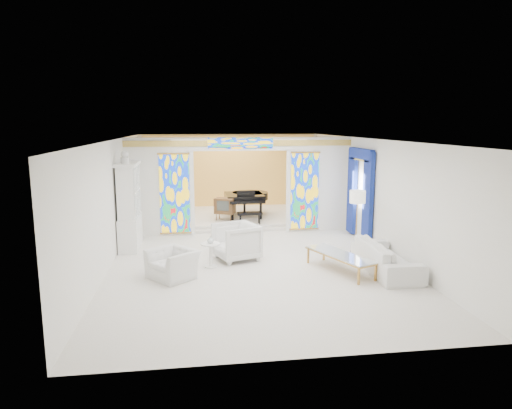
{
  "coord_description": "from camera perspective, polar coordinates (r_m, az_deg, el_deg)",
  "views": [
    {
      "loc": [
        -1.47,
        -12.05,
        3.41
      ],
      "look_at": [
        0.24,
        0.2,
        1.21
      ],
      "focal_mm": 32.0,
      "sensor_mm": 36.0,
      "label": 1
    }
  ],
  "objects": [
    {
      "name": "wall_left",
      "position": [
        12.37,
        -17.29,
        0.73
      ],
      "size": [
        0.02,
        12.0,
        3.0
      ],
      "primitive_type": "cube",
      "color": "white",
      "rests_on": "floor"
    },
    {
      "name": "wall_right",
      "position": [
        13.17,
        14.33,
        1.43
      ],
      "size": [
        0.02,
        12.0,
        3.0
      ],
      "primitive_type": "cube",
      "color": "white",
      "rests_on": "floor"
    },
    {
      "name": "china_cabinet",
      "position": [
        12.96,
        -15.56,
        -0.25
      ],
      "size": [
        0.56,
        1.46,
        2.72
      ],
      "color": "white",
      "rests_on": "floor"
    },
    {
      "name": "alcove_platform",
      "position": [
        16.55,
        -2.68,
        -1.5
      ],
      "size": [
        6.8,
        3.8,
        0.18
      ],
      "primitive_type": "cube",
      "color": "white",
      "rests_on": "floor"
    },
    {
      "name": "vase",
      "position": [
        10.98,
        -5.72,
        -4.41
      ],
      "size": [
        0.19,
        0.19,
        0.17
      ],
      "primitive_type": "imported",
      "rotation": [
        0.0,
        0.0,
        -0.2
      ],
      "color": "white",
      "rests_on": "side_table"
    },
    {
      "name": "blue_drapes",
      "position": [
        13.77,
        12.86,
        2.18
      ],
      "size": [
        0.14,
        1.85,
        2.65
      ],
      "color": "navy",
      "rests_on": "wall_right"
    },
    {
      "name": "coffee_table",
      "position": [
        10.83,
        10.47,
        -6.26
      ],
      "size": [
        1.28,
        2.01,
        0.43
      ],
      "rotation": [
        0.0,
        0.0,
        0.39
      ],
      "color": "silver",
      "rests_on": "floor"
    },
    {
      "name": "stained_glass_transom",
      "position": [
        14.03,
        -1.93,
        7.66
      ],
      "size": [
        2.0,
        0.04,
        0.34
      ],
      "primitive_type": "cube",
      "color": "gold",
      "rests_on": "partition_wall"
    },
    {
      "name": "armchair_right",
      "position": [
        11.58,
        -2.51,
        -4.67
      ],
      "size": [
        1.3,
        1.28,
        0.93
      ],
      "primitive_type": "imported",
      "rotation": [
        0.0,
        0.0,
        -1.22
      ],
      "color": "white",
      "rests_on": "floor"
    },
    {
      "name": "wall_back",
      "position": [
        18.21,
        -3.27,
        4.05
      ],
      "size": [
        7.0,
        0.02,
        3.0
      ],
      "primitive_type": "cube",
      "color": "white",
      "rests_on": "floor"
    },
    {
      "name": "floor",
      "position": [
        12.61,
        -0.95,
        -5.62
      ],
      "size": [
        12.0,
        12.0,
        0.0
      ],
      "primitive_type": "plane",
      "color": "white",
      "rests_on": "ground"
    },
    {
      "name": "wall_front",
      "position": [
        6.51,
        5.49,
        -7.05
      ],
      "size": [
        7.0,
        0.02,
        3.0
      ],
      "primitive_type": "cube",
      "color": "white",
      "rests_on": "floor"
    },
    {
      "name": "partition_wall",
      "position": [
        14.23,
        -1.95,
        2.98
      ],
      "size": [
        7.0,
        0.22,
        3.0
      ],
      "color": "white",
      "rests_on": "floor"
    },
    {
      "name": "grand_piano",
      "position": [
        16.14,
        -1.13,
        0.93
      ],
      "size": [
        1.58,
        2.47,
        0.98
      ],
      "rotation": [
        0.0,
        0.0,
        0.03
      ],
      "color": "black",
      "rests_on": "alcove_platform"
    },
    {
      "name": "stained_glass_right",
      "position": [
        14.52,
        6.1,
        1.67
      ],
      "size": [
        0.9,
        0.04,
        2.4
      ],
      "primitive_type": "cube",
      "color": "gold",
      "rests_on": "partition_wall"
    },
    {
      "name": "side_table",
      "position": [
        11.05,
        -5.69,
        -5.86
      ],
      "size": [
        0.57,
        0.57,
        0.59
      ],
      "rotation": [
        0.0,
        0.0,
        -0.23
      ],
      "color": "white",
      "rests_on": "floor"
    },
    {
      "name": "sofa",
      "position": [
        11.11,
        15.94,
        -6.34
      ],
      "size": [
        0.98,
        2.37,
        0.69
      ],
      "primitive_type": "imported",
      "rotation": [
        0.0,
        0.0,
        1.55
      ],
      "color": "silver",
      "rests_on": "floor"
    },
    {
      "name": "floor_lamp",
      "position": [
        12.26,
        12.56,
        0.57
      ],
      "size": [
        0.5,
        0.5,
        1.68
      ],
      "rotation": [
        0.0,
        0.0,
        0.24
      ],
      "color": "#B88840",
      "rests_on": "floor"
    },
    {
      "name": "ceiling",
      "position": [
        12.14,
        -0.99,
        8.14
      ],
      "size": [
        7.0,
        12.0,
        0.02
      ],
      "primitive_type": "cube",
      "color": "white",
      "rests_on": "wall_back"
    },
    {
      "name": "armchair_left",
      "position": [
        10.43,
        -10.39,
        -7.32
      ],
      "size": [
        1.31,
        1.32,
        0.65
      ],
      "primitive_type": "imported",
      "rotation": [
        0.0,
        0.0,
        -0.87
      ],
      "color": "silver",
      "rests_on": "floor"
    },
    {
      "name": "stained_glass_left",
      "position": [
        14.11,
        -10.12,
        1.32
      ],
      "size": [
        0.9,
        0.04,
        2.4
      ],
      "primitive_type": "cube",
      "color": "gold",
      "rests_on": "partition_wall"
    },
    {
      "name": "tv_console",
      "position": [
        15.43,
        -3.91,
        -0.16
      ],
      "size": [
        0.77,
        0.65,
        0.76
      ],
      "rotation": [
        0.0,
        0.0,
        -0.39
      ],
      "color": "brown",
      "rests_on": "alcove_platform"
    },
    {
      "name": "chandelier",
      "position": [
        16.16,
        -2.01,
        7.03
      ],
      "size": [
        0.48,
        0.48,
        0.3
      ],
      "primitive_type": "cylinder",
      "color": "#B88840",
      "rests_on": "ceiling"
    },
    {
      "name": "gold_curtain_back",
      "position": [
        18.09,
        -3.24,
        4.01
      ],
      "size": [
        6.7,
        0.1,
        2.9
      ],
      "primitive_type": "cube",
      "color": "#ECB752",
      "rests_on": "wall_back"
    }
  ]
}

